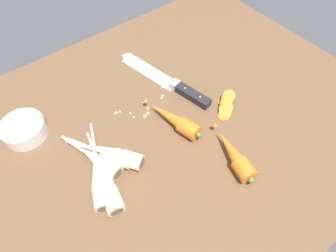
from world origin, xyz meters
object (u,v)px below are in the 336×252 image
Objects in this scene: parsnip_outer at (99,177)px; prep_bowl at (24,129)px; whole_carrot_second at (235,156)px; parsnip_back at (106,182)px; chefs_knife at (160,77)px; whole_carrot at (175,120)px; parsnip_mid_left at (98,160)px; carrot_slice_stray_near at (225,102)px; parsnip_front at (116,155)px; carrot_slice_stack at (226,106)px; parsnip_mid_right at (110,153)px.

prep_bowl is (-8.42, 23.17, 0.17)cm from parsnip_outer.
parsnip_back is at bearing 154.90° from whole_carrot_second.
chefs_knife is 1.53× the size of parsnip_back.
parsnip_back is 2.27cm from parsnip_outer.
whole_carrot_second is at bearing -75.08° from whole_carrot.
parsnip_mid_left is 4.71× the size of carrot_slice_stray_near.
whole_carrot_second reaches higher than carrot_slice_stray_near.
whole_carrot is 17.61cm from parsnip_front.
parsnip_outer is at bearing 178.93° from carrot_slice_stray_near.
prep_bowl reaches higher than carrot_slice_stack.
chefs_knife is 1.87× the size of whole_carrot.
parsnip_back reaches higher than carrot_slice_stack.
parsnip_front reaches higher than chefs_knife.
parsnip_front is 7.15cm from parsnip_back.
whole_carrot is 17.48cm from whole_carrot_second.
whole_carrot_second reaches higher than carrot_slice_stack.
carrot_slice_stack is at bearing -70.52° from chefs_knife.
whole_carrot_second is at bearing -38.40° from parsnip_front.
whole_carrot reaches higher than prep_bowl.
parsnip_front is (-17.59, 0.62, -0.12)cm from whole_carrot.
carrot_slice_stray_near is (8.52, -18.96, -0.29)cm from chefs_knife.
whole_carrot_second reaches higher than parsnip_back.
prep_bowl reaches higher than chefs_knife.
parsnip_front is at bearing -55.18° from prep_bowl.
parsnip_mid_left is at bearing 161.21° from parsnip_front.
parsnip_front is 1.67× the size of prep_bowl.
parsnip_outer is (-28.13, 15.11, -0.12)cm from whole_carrot_second.
chefs_knife is at bearing 85.12° from whole_carrot_second.
parsnip_mid_right is 23.61cm from prep_bowl.
parsnip_outer is 24.65cm from prep_bowl.
parsnip_outer is at bearing -175.69° from whole_carrot.
parsnip_back is 2.06× the size of prep_bowl.
whole_carrot_second reaches higher than parsnip_outer.
parsnip_mid_left is (-21.63, 1.99, -0.12)cm from whole_carrot.
parsnip_mid_right is 4.27× the size of carrot_slice_stray_near.
whole_carrot_second is at bearing -35.85° from parsnip_mid_left.
parsnip_back is at bearing 179.85° from carrot_slice_stack.
parsnip_back is 37.68cm from carrot_slice_stack.
prep_bowl is (-36.54, 38.28, 0.05)cm from whole_carrot_second.
carrot_slice_stray_near is at bearing -5.35° from parsnip_front.
carrot_slice_stack is (7.26, -20.52, 0.56)cm from chefs_knife.
carrot_slice_stack reaches higher than chefs_knife.
parsnip_mid_left is 0.82× the size of parsnip_outer.
prep_bowl is at bearing 146.28° from whole_carrot.
parsnip_mid_left is 1.10× the size of parsnip_mid_right.
parsnip_outer and prep_bowl have the same top height.
parsnip_front is at bearing 141.60° from whole_carrot_second.
parsnip_front is 0.81× the size of parsnip_back.
whole_carrot_second reaches higher than parsnip_mid_right.
whole_carrot_second is 16.34cm from carrot_slice_stack.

